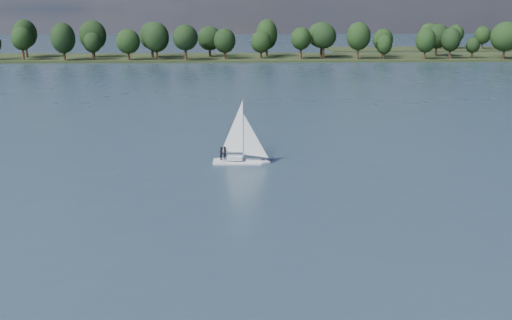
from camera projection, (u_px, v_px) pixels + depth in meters
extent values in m
plane|color=#233342|center=(216.00, 100.00, 127.88)|extent=(700.00, 700.00, 0.00)
cube|color=black|center=(226.00, 58.00, 236.08)|extent=(660.00, 40.00, 1.50)
cube|color=silver|center=(239.00, 163.00, 75.30)|extent=(6.93, 2.28, 0.80)
cube|color=silver|center=(239.00, 158.00, 75.10)|extent=(2.07, 1.31, 0.50)
cylinder|color=silver|center=(238.00, 130.00, 74.13)|extent=(0.12, 0.12, 8.04)
imported|color=black|center=(225.00, 153.00, 75.12)|extent=(0.55, 0.71, 1.73)
imported|color=black|center=(222.00, 153.00, 74.81)|extent=(0.73, 0.90, 1.73)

